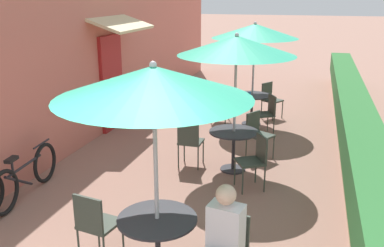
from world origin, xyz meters
TOP-DOWN VIEW (x-y plane):
  - cafe_facade_wall at (-2.54, 7.02)m, footprint 0.98×14.31m
  - planter_hedge at (2.75, 7.06)m, footprint 0.60×13.31m
  - patio_table_near at (0.48, 1.66)m, footprint 0.85×0.85m
  - patio_umbrella_near at (0.48, 1.66)m, footprint 1.93×1.93m
  - seated_patron_near_left at (1.22, 1.49)m, footprint 0.38×0.45m
  - cafe_chair_near_right at (-0.29, 1.71)m, footprint 0.46×0.46m
  - patio_table_mid at (0.70, 4.78)m, footprint 0.85×0.85m
  - patio_umbrella_mid at (0.70, 4.78)m, footprint 1.93×1.93m
  - cafe_chair_mid_left at (-0.06, 4.70)m, footprint 0.40×0.40m
  - cafe_chair_mid_right at (1.15, 4.16)m, footprint 0.55×0.55m
  - cafe_chair_mid_back at (1.01, 5.48)m, footprint 0.55×0.55m
  - patio_table_far at (0.60, 7.59)m, footprint 0.85×0.85m
  - patio_umbrella_far at (0.60, 7.59)m, footprint 1.93×1.93m
  - cafe_chair_far_left at (-0.17, 7.54)m, footprint 0.42×0.42m
  - cafe_chair_far_right at (1.02, 6.95)m, footprint 0.54×0.54m
  - cafe_chair_far_back at (0.95, 8.27)m, footprint 0.55×0.55m
  - coffee_cup_far at (0.55, 7.47)m, footprint 0.07×0.07m
  - bicycle_second at (-2.10, 2.90)m, footprint 0.22×1.76m

SIDE VIEW (x-z plane):
  - bicycle_second at x=-2.10m, z-range -0.03..0.72m
  - cafe_chair_near_right at x=-0.29m, z-range 0.08..0.95m
  - cafe_chair_mid_left at x=-0.06m, z-range 0.08..0.95m
  - cafe_chair_mid_right at x=1.15m, z-range 0.08..0.95m
  - cafe_chair_mid_back at x=1.01m, z-range 0.08..0.95m
  - cafe_chair_far_left at x=-0.17m, z-range 0.08..0.95m
  - cafe_chair_far_right at x=1.02m, z-range 0.08..0.95m
  - cafe_chair_far_back at x=0.95m, z-range 0.08..0.95m
  - planter_hedge at x=2.75m, z-range 0.03..1.04m
  - patio_table_near at x=0.48m, z-range 0.18..0.90m
  - patio_table_mid at x=0.70m, z-range 0.18..0.90m
  - patio_table_far at x=0.60m, z-range 0.18..0.90m
  - seated_patron_near_left at x=1.22m, z-range 0.06..1.31m
  - coffee_cup_far at x=0.55m, z-range 0.71..0.80m
  - cafe_facade_wall at x=-2.54m, z-range -0.01..4.19m
  - patio_umbrella_near at x=0.48m, z-range 0.98..3.34m
  - patio_umbrella_mid at x=0.70m, z-range 0.98..3.34m
  - patio_umbrella_far at x=0.60m, z-range 0.98..3.34m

